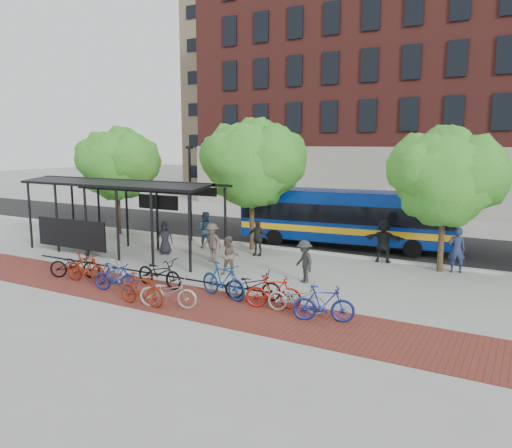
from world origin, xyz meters
The scene contains 32 objects.
ground centered at (0.00, 0.00, 0.00)m, with size 160.00×160.00×0.00m, color #9E9E99.
asphalt_street centered at (0.00, 8.00, 0.01)m, with size 160.00×8.00×0.01m, color black.
curb centered at (0.00, 4.00, 0.06)m, with size 160.00×0.25×0.12m, color #B7B7B2.
brick_strip centered at (-2.00, -5.00, 0.00)m, with size 24.00×3.00×0.01m, color maroon.
bike_rack_rail centered at (-3.30, -4.10, 0.00)m, with size 12.00×0.05×0.95m, color black.
building_tower centered at (-16.00, 40.00, 15.00)m, with size 22.00×22.00×30.00m, color #7A664C.
bus_shelter centered at (-8.13, -0.48, 3.00)m, with size 10.60×3.07×3.60m.
tree_a centered at (-11.91, 3.35, 4.24)m, with size 4.90×4.00×6.18m.
tree_b centered at (-2.90, 3.35, 4.46)m, with size 5.15×4.20×6.47m.
tree_c centered at (6.09, 3.35, 4.05)m, with size 4.66×3.80×5.92m.
lamp_post_left centered at (-7.00, 3.60, 2.75)m, with size 0.35×0.20×5.12m.
bus centered at (0.94, 6.07, 1.67)m, with size 10.93×3.45×2.90m.
bike_0 centered at (-6.44, -4.81, 0.54)m, with size 0.71×2.04×1.07m, color black.
bike_1 centered at (-5.51, -5.08, 0.58)m, with size 0.55×1.94×1.17m, color maroon.
bike_2 centered at (-4.67, -4.46, 0.51)m, with size 0.67×1.92×1.01m, color #AEAEB1.
bike_3 centered at (-3.72, -5.34, 0.52)m, with size 0.49×1.73×1.04m, color navy.
bike_4 centered at (-2.69, -4.17, 0.55)m, with size 0.74×2.11×1.11m, color black.
bike_5 centered at (-1.82, -6.11, 0.54)m, with size 0.51×1.81×1.09m, color maroon.
bike_6 centered at (-0.91, -5.85, 0.52)m, with size 0.68×1.96×1.03m, color #9C9C9E.
bike_7 centered at (0.09, -4.12, 0.62)m, with size 0.58×2.07×1.24m, color navy.
bike_8 centered at (1.08, -3.81, 0.51)m, with size 0.68×1.95×1.02m, color black.
bike_9 centered at (2.10, -4.27, 0.55)m, with size 0.51×1.82×1.09m, color #A0190E.
bike_10 centered at (2.92, -4.28, 0.49)m, with size 0.66×1.88×0.99m, color #9D9EA0.
bike_11 centered at (3.96, -4.61, 0.56)m, with size 0.52×1.85×1.11m, color navy.
pedestrian_0 centered at (-6.11, 0.33, 0.79)m, with size 0.78×0.50×1.59m, color black.
pedestrian_2 centered at (-5.23, 2.42, 0.93)m, with size 0.91×0.71×1.86m, color #223850.
pedestrian_3 centered at (-3.22, 0.08, 0.88)m, with size 1.14×0.66×1.77m, color brown.
pedestrian_4 centered at (-2.08, 2.20, 0.85)m, with size 1.00×0.41×1.70m, color black.
pedestrian_5 centered at (3.49, 3.80, 0.98)m, with size 1.82×0.58×1.96m, color black.
pedestrian_7 centered at (6.60, 3.45, 0.95)m, with size 0.69×0.45×1.90m, color #1F2A4A.
pedestrian_8 centered at (-1.29, -1.50, 0.80)m, with size 0.78×0.61×1.60m, color #66574B.
pedestrian_9 centered at (1.74, -0.98, 0.82)m, with size 1.06×0.61×1.64m, color #2A2A2A.
Camera 1 is at (9.16, -18.05, 5.29)m, focal length 35.00 mm.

